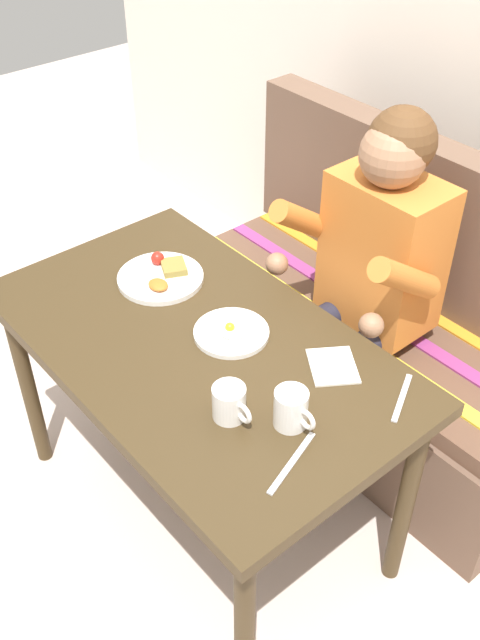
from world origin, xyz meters
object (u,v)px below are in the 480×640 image
(couch, at_px, (374,335))
(person, at_px, (367,265))
(plate_breakfast, at_px, (161,276))
(fork, at_px, (402,398))
(coffee_mug, at_px, (230,402))
(plate_eggs, at_px, (231,332))
(napkin, at_px, (333,366))
(knife, at_px, (292,463))
(table, at_px, (198,363))
(coffee_mug_second, at_px, (292,408))

(couch, xyz_separation_m, person, (0.07, -0.17, 0.41))
(plate_breakfast, distance_m, fork, 0.79)
(plate_breakfast, bearing_deg, fork, 11.77)
(person, bearing_deg, coffee_mug, -73.75)
(plate_eggs, relative_size, coffee_mug, 1.71)
(plate_eggs, distance_m, napkin, 0.29)
(napkin, bearing_deg, plate_breakfast, -169.07)
(plate_breakfast, height_order, plate_eggs, plate_breakfast)
(person, xyz_separation_m, plate_breakfast, (-0.35, -0.50, 0.00))
(fork, bearing_deg, plate_eggs, 172.49)
(plate_eggs, xyz_separation_m, knife, (0.42, -0.18, -0.01))
(person, height_order, knife, person)
(table, bearing_deg, plate_eggs, 63.41)
(coffee_mug_second, distance_m, napkin, 0.23)
(napkin, height_order, fork, napkin)
(plate_breakfast, bearing_deg, knife, -13.48)
(plate_breakfast, xyz_separation_m, knife, (0.75, -0.18, -0.01))
(knife, bearing_deg, napkin, 100.40)
(coffee_mug_second, xyz_separation_m, napkin, (-0.07, 0.21, -0.05))
(plate_breakfast, bearing_deg, person, 55.28)
(couch, height_order, coffee_mug_second, couch)
(person, distance_m, knife, 0.79)
(coffee_mug, bearing_deg, plate_breakfast, 160.65)
(plate_breakfast, distance_m, coffee_mug_second, 0.67)
(couch, bearing_deg, fork, -46.45)
(plate_eggs, bearing_deg, plate_breakfast, 179.50)
(coffee_mug, height_order, napkin, coffee_mug)
(couch, bearing_deg, coffee_mug_second, -64.11)
(couch, relative_size, fork, 8.47)
(couch, relative_size, coffee_mug, 12.20)
(person, xyz_separation_m, plate_eggs, (-0.02, -0.51, -0.00))
(table, xyz_separation_m, plate_eggs, (0.04, 0.08, 0.09))
(plate_eggs, height_order, coffee_mug, coffee_mug)
(napkin, bearing_deg, coffee_mug, -96.78)
(coffee_mug_second, height_order, fork, coffee_mug_second)
(coffee_mug, relative_size, fork, 0.69)
(plate_eggs, bearing_deg, couch, 93.55)
(couch, distance_m, knife, 1.06)
(table, bearing_deg, knife, -11.21)
(table, relative_size, coffee_mug, 10.17)
(couch, xyz_separation_m, knife, (0.47, -0.86, 0.40))
(couch, bearing_deg, knife, -61.46)
(coffee_mug, height_order, fork, coffee_mug)
(person, distance_m, coffee_mug, 0.73)
(plate_eggs, bearing_deg, person, 87.35)
(couch, xyz_separation_m, coffee_mug, (0.27, -0.87, 0.45))
(fork, height_order, knife, same)
(fork, bearing_deg, knife, -121.76)
(couch, height_order, napkin, couch)
(plate_breakfast, distance_m, plate_eggs, 0.32)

